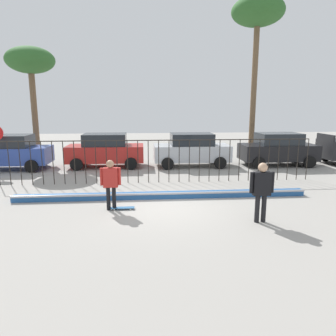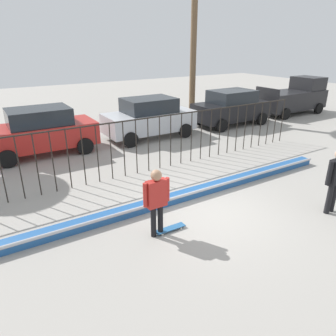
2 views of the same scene
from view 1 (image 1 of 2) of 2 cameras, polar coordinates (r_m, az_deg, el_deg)
name	(u,v)px [view 1 (image 1 of 2)]	position (r m, az deg, el deg)	size (l,w,h in m)	color
ground_plane	(164,207)	(10.93, -0.68, -7.11)	(60.00, 60.00, 0.00)	#9E9991
bowl_coping_ledge	(162,195)	(11.92, -1.05, -4.94)	(11.00, 0.40, 0.27)	#235699
perimeter_fence	(159,157)	(14.14, -1.71, 2.07)	(14.04, 0.04, 1.95)	black
skateboarder	(111,180)	(10.56, -10.40, -2.21)	(0.69, 0.26, 1.70)	black
skateboard	(123,208)	(10.78, -8.26, -7.18)	(0.80, 0.20, 0.07)	#26598C
camera_operator	(262,187)	(9.66, 16.68, -3.33)	(0.73, 0.28, 1.82)	black
parked_car_blue	(9,152)	(19.20, -26.94, 2.63)	(4.30, 2.12, 1.90)	#2D479E
parked_car_red	(105,150)	(18.19, -11.30, 3.22)	(4.30, 2.12, 1.90)	#B2231E
parked_car_silver	(192,150)	(18.11, 4.30, 3.37)	(4.30, 2.12, 1.90)	#B7BABF
parked_car_black	(278,149)	(19.40, 19.36, 3.29)	(4.30, 2.12, 1.90)	black
palm_tree_tall	(258,16)	(22.37, 15.99, 25.08)	(3.29, 3.29, 10.11)	brown
palm_tree_short	(30,63)	(21.47, -23.73, 17.07)	(2.87, 2.87, 6.92)	brown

